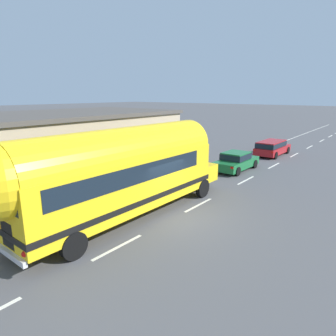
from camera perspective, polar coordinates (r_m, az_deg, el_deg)
ground_plane at (r=13.90m, az=1.39°, el=-9.38°), size 300.00×300.00×0.00m
lane_markings at (r=25.95m, az=14.63°, el=1.25°), size 3.56×80.00×0.01m
roadside_building at (r=19.89m, az=-25.92°, el=2.90°), size 8.76×20.54×4.34m
painted_bus at (r=12.96m, az=-9.66°, el=-0.56°), size 2.65×12.71×4.12m
car_lead at (r=22.61m, az=12.86°, el=1.40°), size 1.91×4.35×1.37m
car_second at (r=29.01m, az=19.24°, el=3.83°), size 1.97×4.72×1.37m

